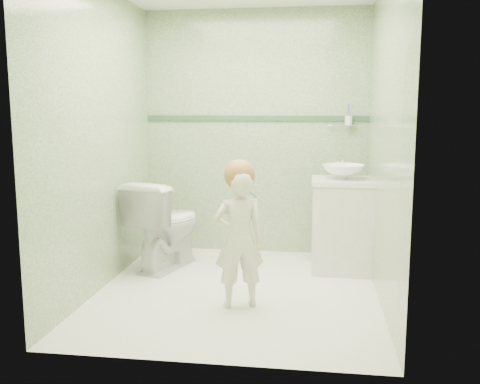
# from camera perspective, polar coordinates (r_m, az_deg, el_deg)

# --- Properties ---
(ground) EXTENTS (2.50, 2.50, 0.00)m
(ground) POSITION_cam_1_polar(r_m,az_deg,el_deg) (4.38, -0.28, -10.43)
(ground) COLOR white
(ground) RESTS_ON ground
(room_shell) EXTENTS (2.50, 2.54, 2.40)m
(room_shell) POSITION_cam_1_polar(r_m,az_deg,el_deg) (4.14, -0.29, 5.43)
(room_shell) COLOR gray
(room_shell) RESTS_ON ground
(trim_stripe) EXTENTS (2.20, 0.02, 0.05)m
(trim_stripe) POSITION_cam_1_polar(r_m,az_deg,el_deg) (5.37, 1.65, 7.81)
(trim_stripe) COLOR #33503A
(trim_stripe) RESTS_ON room_shell
(vanity) EXTENTS (0.52, 0.50, 0.80)m
(vanity) POSITION_cam_1_polar(r_m,az_deg,el_deg) (4.91, 10.68, -3.61)
(vanity) COLOR silver
(vanity) RESTS_ON ground
(counter) EXTENTS (0.54, 0.52, 0.04)m
(counter) POSITION_cam_1_polar(r_m,az_deg,el_deg) (4.84, 10.82, 1.13)
(counter) COLOR white
(counter) RESTS_ON vanity
(basin) EXTENTS (0.37, 0.37, 0.13)m
(basin) POSITION_cam_1_polar(r_m,az_deg,el_deg) (4.83, 10.85, 2.12)
(basin) COLOR white
(basin) RESTS_ON counter
(faucet) EXTENTS (0.03, 0.13, 0.18)m
(faucet) POSITION_cam_1_polar(r_m,az_deg,el_deg) (5.01, 10.78, 3.27)
(faucet) COLOR silver
(faucet) RESTS_ON counter
(cup_holder) EXTENTS (0.26, 0.07, 0.21)m
(cup_holder) POSITION_cam_1_polar(r_m,az_deg,el_deg) (5.28, 11.32, 7.39)
(cup_holder) COLOR silver
(cup_holder) RESTS_ON room_shell
(toilet) EXTENTS (0.67, 0.89, 0.81)m
(toilet) POSITION_cam_1_polar(r_m,az_deg,el_deg) (4.96, -7.82, -3.36)
(toilet) COLOR white
(toilet) RESTS_ON ground
(toddler) EXTENTS (0.42, 0.34, 1.01)m
(toddler) POSITION_cam_1_polar(r_m,az_deg,el_deg) (3.93, -0.11, -5.04)
(toddler) COLOR white
(toddler) RESTS_ON ground
(hair_cap) EXTENTS (0.22, 0.22, 0.22)m
(hair_cap) POSITION_cam_1_polar(r_m,az_deg,el_deg) (3.87, -0.06, 1.81)
(hair_cap) COLOR #A66D36
(hair_cap) RESTS_ON toddler
(teal_toothbrush) EXTENTS (0.10, 0.14, 0.08)m
(teal_toothbrush) POSITION_cam_1_polar(r_m,az_deg,el_deg) (3.75, 1.31, -0.27)
(teal_toothbrush) COLOR teal
(teal_toothbrush) RESTS_ON toddler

